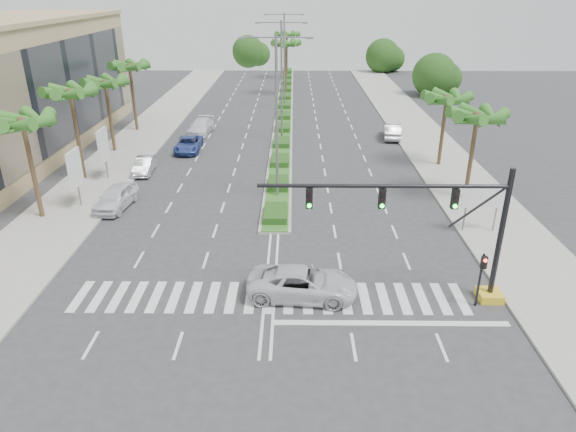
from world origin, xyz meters
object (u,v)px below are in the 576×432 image
object	(u,v)px
car_crossing	(302,283)
car_parked_c	(189,144)
car_parked_d	(201,127)
car_right	(392,131)
car_parked_b	(145,165)
car_parked_a	(116,197)

from	to	relation	value
car_crossing	car_parked_c	bearing A→B (deg)	27.35
car_parked_d	car_crossing	distance (m)	34.53
car_crossing	car_right	bearing A→B (deg)	-13.29
car_crossing	car_right	size ratio (longest dim) A/B	1.19
car_parked_c	car_right	bearing A→B (deg)	11.78
car_parked_b	car_crossing	xyz separation A→B (m)	(13.52, -19.57, 0.12)
car_parked_d	car_right	xyz separation A→B (m)	(20.84, -1.74, 0.03)
car_parked_d	car_parked_a	bearing A→B (deg)	-92.25
car_parked_a	car_parked_d	world-z (taller)	car_parked_a
car_parked_b	car_crossing	bearing A→B (deg)	-58.27
car_parked_c	car_parked_d	size ratio (longest dim) A/B	0.95
car_parked_a	car_crossing	bearing A→B (deg)	-34.00
car_parked_c	car_crossing	size ratio (longest dim) A/B	0.88
car_parked_d	car_crossing	world-z (taller)	car_crossing
car_parked_a	car_crossing	distance (m)	17.91
car_parked_c	car_right	xyz separation A→B (m)	(20.96, 5.00, 0.09)
car_parked_c	car_crossing	xyz separation A→B (m)	(10.89, -26.07, 0.10)
car_parked_b	car_right	size ratio (longest dim) A/B	0.85
car_parked_c	car_parked_d	world-z (taller)	car_parked_d
car_parked_d	car_right	bearing A→B (deg)	0.45
car_parked_a	car_parked_d	xyz separation A→B (m)	(2.76, 21.07, -0.05)
car_parked_c	car_right	size ratio (longest dim) A/B	1.05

